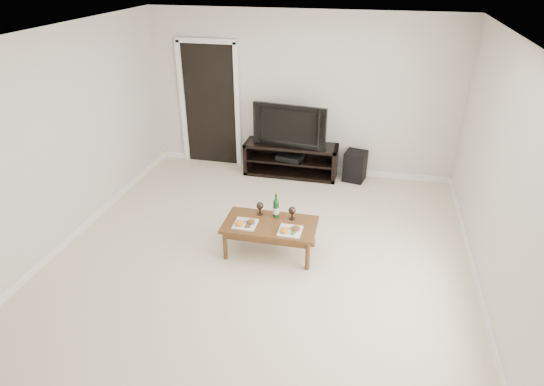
{
  "coord_description": "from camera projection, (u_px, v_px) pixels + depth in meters",
  "views": [
    {
      "loc": [
        1.17,
        -4.35,
        3.3
      ],
      "look_at": [
        0.05,
        0.47,
        0.7
      ],
      "focal_mm": 30.0,
      "sensor_mm": 36.0,
      "label": 1
    }
  ],
  "objects": [
    {
      "name": "wine_bottle",
      "position": [
        276.0,
        204.0,
        5.55
      ],
      "size": [
        0.07,
        0.07,
        0.35
      ],
      "primitive_type": "cylinder",
      "color": "#103A18",
      "rests_on": "coffee_table"
    },
    {
      "name": "plate_right",
      "position": [
        290.0,
        229.0,
        5.31
      ],
      "size": [
        0.27,
        0.27,
        0.07
      ],
      "primitive_type": "cube",
      "color": "white",
      "rests_on": "coffee_table"
    },
    {
      "name": "media_console",
      "position": [
        291.0,
        160.0,
        7.56
      ],
      "size": [
        1.53,
        0.45,
        0.55
      ],
      "primitive_type": "cube",
      "color": "black",
      "rests_on": "ground"
    },
    {
      "name": "ceiling",
      "position": [
        255.0,
        36.0,
        4.3
      ],
      "size": [
        5.0,
        5.5,
        0.04
      ],
      "primitive_type": "cube",
      "color": "white",
      "rests_on": "back_wall"
    },
    {
      "name": "subwoofer",
      "position": [
        355.0,
        166.0,
        7.4
      ],
      "size": [
        0.39,
        0.39,
        0.49
      ],
      "primitive_type": "cube",
      "rotation": [
        0.0,
        0.0,
        -0.2
      ],
      "color": "black",
      "rests_on": "ground"
    },
    {
      "name": "goblet_right",
      "position": [
        292.0,
        213.0,
        5.54
      ],
      "size": [
        0.09,
        0.09,
        0.17
      ],
      "primitive_type": null,
      "color": "#31251B",
      "rests_on": "coffee_table"
    },
    {
      "name": "floor",
      "position": [
        259.0,
        261.0,
        5.52
      ],
      "size": [
        5.5,
        5.5,
        0.0
      ],
      "primitive_type": "plane",
      "color": "beige",
      "rests_on": "ground"
    },
    {
      "name": "plate_left",
      "position": [
        245.0,
        222.0,
        5.45
      ],
      "size": [
        0.27,
        0.27,
        0.07
      ],
      "primitive_type": "cube",
      "color": "white",
      "rests_on": "coffee_table"
    },
    {
      "name": "television",
      "position": [
        292.0,
        124.0,
        7.28
      ],
      "size": [
        1.21,
        0.3,
        0.69
      ],
      "primitive_type": "imported",
      "rotation": [
        0.0,
        0.0,
        -0.12
      ],
      "color": "black",
      "rests_on": "media_console"
    },
    {
      "name": "goblet_left",
      "position": [
        260.0,
        208.0,
        5.65
      ],
      "size": [
        0.09,
        0.09,
        0.17
      ],
      "primitive_type": null,
      "color": "#31251B",
      "rests_on": "coffee_table"
    },
    {
      "name": "back_wall",
      "position": [
        301.0,
        95.0,
        7.31
      ],
      "size": [
        5.0,
        0.04,
        2.6
      ],
      "primitive_type": "cube",
      "color": "beige",
      "rests_on": "ground"
    },
    {
      "name": "coffee_table",
      "position": [
        270.0,
        238.0,
        5.59
      ],
      "size": [
        1.13,
        0.63,
        0.42
      ],
      "primitive_type": "cube",
      "rotation": [
        0.0,
        0.0,
        0.01
      ],
      "color": "brown",
      "rests_on": "ground"
    },
    {
      "name": "av_receiver",
      "position": [
        290.0,
        157.0,
        7.54
      ],
      "size": [
        0.45,
        0.37,
        0.08
      ],
      "primitive_type": "cube",
      "rotation": [
        0.0,
        0.0,
        -0.2
      ],
      "color": "black",
      "rests_on": "media_console"
    },
    {
      "name": "doorway",
      "position": [
        210.0,
        106.0,
        7.71
      ],
      "size": [
        0.9,
        0.02,
        2.05
      ],
      "primitive_type": "cube",
      "color": "black",
      "rests_on": "ground"
    }
  ]
}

